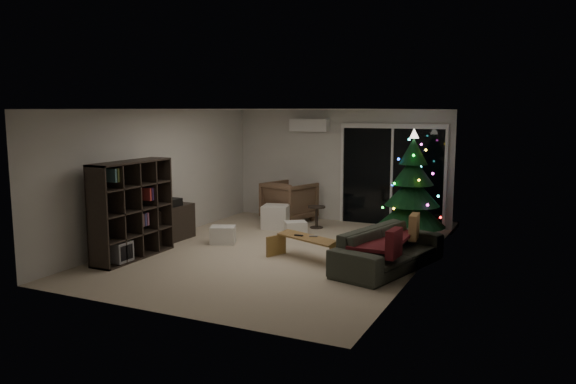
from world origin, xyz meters
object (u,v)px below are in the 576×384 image
Objects in this scene: media_cabinet at (170,224)px; coffee_table at (307,248)px; armchair at (289,201)px; bookshelf at (123,209)px; christmas_tree at (412,184)px; sofa at (388,249)px.

media_cabinet is 2.91m from coffee_table.
armchair is at bearing 67.74° from media_cabinet.
bookshelf is 3.19m from coffee_table.
bookshelf is 1.36× the size of coffee_table.
christmas_tree is at bearing -172.84° from armchair.
christmas_tree reaches higher than coffee_table.
armchair is 0.45× the size of sofa.
christmas_tree is at bearing 85.03° from coffee_table.
armchair reaches higher than media_cabinet.
media_cabinet is at bearing 82.59° from armchair.
bookshelf is 1.53× the size of media_cabinet.
bookshelf is 4.22m from armchair.
armchair is 0.46× the size of christmas_tree.
armchair is 0.82× the size of coffee_table.
sofa is at bearing 154.26° from armchair.
sofa is at bearing -85.69° from christmas_tree.
bookshelf is at bearing -139.63° from christmas_tree.
bookshelf is 1.37m from media_cabinet.
armchair is at bearing 142.71° from coffee_table.
sofa is 2.45m from christmas_tree.
media_cabinet is 4.75m from christmas_tree.
media_cabinet reaches higher than sofa.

